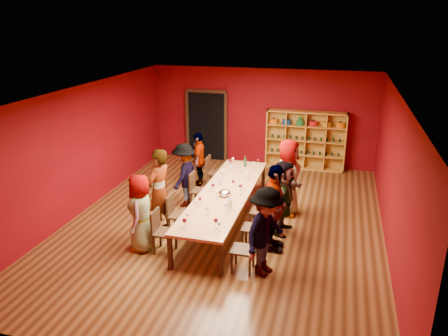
{
  "coord_description": "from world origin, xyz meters",
  "views": [
    {
      "loc": [
        2.34,
        -8.81,
        4.53
      ],
      "look_at": [
        -0.16,
        0.47,
        1.15
      ],
      "focal_mm": 35.0,
      "sensor_mm": 36.0,
      "label": 1
    }
  ],
  "objects": [
    {
      "name": "wine_glass_22",
      "position": [
        -0.33,
        -0.83,
        0.88
      ],
      "size": [
        0.07,
        0.07,
        0.18
      ],
      "color": "silver",
      "rests_on": "tasting_table"
    },
    {
      "name": "person_right_2",
      "position": [
        1.33,
        -0.13,
        0.82
      ],
      "size": [
        0.63,
        1.57,
        1.65
      ],
      "primitive_type": "imported",
      "rotation": [
        0.0,
        0.0,
        1.44
      ],
      "color": "#4C4C51",
      "rests_on": "ground"
    },
    {
      "name": "person_right_0",
      "position": [
        1.25,
        -1.85,
        0.85
      ],
      "size": [
        0.82,
        1.19,
        1.7
      ],
      "primitive_type": "imported",
      "rotation": [
        0.0,
        0.0,
        1.2
      ],
      "color": "#D58F8F",
      "rests_on": "ground"
    },
    {
      "name": "spittoon_bowl",
      "position": [
        0.04,
        -0.22,
        0.82
      ],
      "size": [
        0.28,
        0.28,
        0.15
      ],
      "primitive_type": "ellipsoid",
      "color": "silver",
      "rests_on": "tasting_table"
    },
    {
      "name": "wine_glass_18",
      "position": [
        0.37,
        -1.84,
        0.88
      ],
      "size": [
        0.07,
        0.07,
        0.18
      ],
      "color": "silver",
      "rests_on": "tasting_table"
    },
    {
      "name": "chair_person_left_3",
      "position": [
        -0.91,
        0.65,
        0.5
      ],
      "size": [
        0.42,
        0.42,
        0.89
      ],
      "color": "black",
      "rests_on": "ground"
    },
    {
      "name": "wine_glass_6",
      "position": [
        -0.36,
        -1.04,
        0.89
      ],
      "size": [
        0.08,
        0.08,
        0.2
      ],
      "color": "silver",
      "rests_on": "tasting_table"
    },
    {
      "name": "wine_glass_14",
      "position": [
        0.36,
        -0.06,
        0.88
      ],
      "size": [
        0.07,
        0.07,
        0.18
      ],
      "color": "silver",
      "rests_on": "tasting_table"
    },
    {
      "name": "wine_glass_5",
      "position": [
        -0.32,
        1.74,
        0.9
      ],
      "size": [
        0.08,
        0.08,
        0.2
      ],
      "color": "silver",
      "rests_on": "tasting_table"
    },
    {
      "name": "wine_glass_13",
      "position": [
        -0.28,
        -0.02,
        0.89
      ],
      "size": [
        0.08,
        0.08,
        0.19
      ],
      "color": "silver",
      "rests_on": "tasting_table"
    },
    {
      "name": "wine_glass_15",
      "position": [
        0.34,
        0.05,
        0.9
      ],
      "size": [
        0.08,
        0.08,
        0.2
      ],
      "color": "silver",
      "rests_on": "tasting_table"
    },
    {
      "name": "wine_glass_23",
      "position": [
        -0.04,
        -1.24,
        0.88
      ],
      "size": [
        0.07,
        0.07,
        0.18
      ],
      "color": "silver",
      "rests_on": "tasting_table"
    },
    {
      "name": "wine_glass_10",
      "position": [
        -0.31,
        1.96,
        0.88
      ],
      "size": [
        0.07,
        0.07,
        0.18
      ],
      "color": "silver",
      "rests_on": "tasting_table"
    },
    {
      "name": "chair_person_left_1",
      "position": [
        -0.91,
        -0.79,
        0.5
      ],
      "size": [
        0.42,
        0.42,
        0.89
      ],
      "color": "black",
      "rests_on": "ground"
    },
    {
      "name": "chair_person_right_2",
      "position": [
        0.91,
        -0.13,
        0.5
      ],
      "size": [
        0.42,
        0.42,
        0.89
      ],
      "color": "black",
      "rests_on": "ground"
    },
    {
      "name": "chair_person_left_4",
      "position": [
        -0.91,
        2.0,
        0.5
      ],
      "size": [
        0.42,
        0.42,
        0.89
      ],
      "color": "black",
      "rests_on": "ground"
    },
    {
      "name": "room_shell",
      "position": [
        0.0,
        0.0,
        1.5
      ],
      "size": [
        7.1,
        9.1,
        3.04
      ],
      "color": "#4D2C14",
      "rests_on": "ground"
    },
    {
      "name": "wine_glass_16",
      "position": [
        -0.3,
        0.81,
        0.9
      ],
      "size": [
        0.08,
        0.08,
        0.21
      ],
      "color": "silver",
      "rests_on": "tasting_table"
    },
    {
      "name": "shelving_unit",
      "position": [
        1.4,
        4.32,
        0.98
      ],
      "size": [
        2.4,
        0.4,
        1.8
      ],
      "color": "#BD842A",
      "rests_on": "ground"
    },
    {
      "name": "person_right_1",
      "position": [
        1.25,
        -0.96,
        0.91
      ],
      "size": [
        0.57,
        1.11,
        1.82
      ],
      "primitive_type": "imported",
      "rotation": [
        0.0,
        0.0,
        1.65
      ],
      "color": "#121633",
      "rests_on": "ground"
    },
    {
      "name": "person_left_0",
      "position": [
        -1.32,
        -1.61,
        0.8
      ],
      "size": [
        0.57,
        0.85,
        1.6
      ],
      "primitive_type": "imported",
      "rotation": [
        0.0,
        0.0,
        -1.38
      ],
      "color": "#4F5054",
      "rests_on": "ground"
    },
    {
      "name": "person_left_3",
      "position": [
        -1.22,
        0.65,
        0.8
      ],
      "size": [
        0.5,
        1.07,
        1.6
      ],
      "primitive_type": "imported",
      "rotation": [
        0.0,
        0.0,
        -1.65
      ],
      "color": "silver",
      "rests_on": "ground"
    },
    {
      "name": "wine_bottle",
      "position": [
        0.05,
        1.83,
        0.86
      ],
      "size": [
        0.08,
        0.08,
        0.29
      ],
      "color": "#153A1D",
      "rests_on": "tasting_table"
    },
    {
      "name": "wine_glass_11",
      "position": [
        -0.31,
        -1.64,
        0.9
      ],
      "size": [
        0.08,
        0.08,
        0.21
      ],
      "color": "silver",
      "rests_on": "tasting_table"
    },
    {
      "name": "chair_person_left_0",
      "position": [
        -0.91,
        -1.61,
        0.5
      ],
      "size": [
        0.42,
        0.42,
        0.89
      ],
      "color": "black",
      "rests_on": "ground"
    },
    {
      "name": "doorway",
      "position": [
        -1.8,
        4.43,
        1.12
      ],
      "size": [
        1.4,
        0.17,
        2.3
      ],
      "color": "black",
      "rests_on": "ground"
    },
    {
      "name": "wine_glass_1",
      "position": [
        -0.3,
        0.01,
        0.88
      ],
      "size": [
        0.07,
        0.07,
        0.18
      ],
      "color": "silver",
      "rests_on": "tasting_table"
    },
    {
      "name": "wine_glass_21",
      "position": [
        0.1,
        0.34,
        0.88
      ],
      "size": [
        0.07,
        0.07,
        0.18
      ],
      "color": "silver",
      "rests_on": "tasting_table"
    },
    {
      "name": "chair_person_right_0",
      "position": [
        0.91,
        -1.85,
        0.5
      ],
      "size": [
        0.42,
        0.42,
        0.89
      ],
      "color": "black",
      "rests_on": "ground"
    },
    {
      "name": "person_left_1",
      "position": [
        -1.26,
        -0.79,
        0.95
      ],
      "size": [
        0.66,
        0.79,
        1.89
      ],
      "primitive_type": "imported",
      "rotation": [
        0.0,
        0.0,
        -1.82
      ],
      "color": "#131536",
      "rests_on": "ground"
    },
    {
      "name": "wine_glass_0",
      "position": [
        0.31,
        0.88,
        0.88
      ],
      "size": [
        0.07,
        0.07,
        0.18
      ],
      "color": "silver",
      "rests_on": "tasting_table"
    },
    {
      "name": "chair_person_right_3",
      "position": [
        0.91,
        0.83,
        0.5
      ],
      "size": [
        0.42,
        0.42,
        0.89
      ],
      "color": "black",
      "rests_on": "ground"
    },
    {
      "name": "wine_glass_4",
      "position": [
        0.37,
        1.98,
        0.89
      ],
      "size": [
        0.08,
        0.08,
        0.19
      ],
      "color": "silver",
      "rests_on": "tasting_table"
    },
    {
      "name": "wine_glass_2",
      "position": [
        -0.2,
        1.29,
        0.88
      ],
      "size": [
        0.07,
        0.07,
        0.18
      ],
      "color": "silver",
      "rests_on": "tasting_table"
    },
    {
      "name": "wine_glass_9",
      "position": [
        -0.28,
        -1.91,
        0.9
      ],
      "size": [
        0.08,
        0.08,
        0.21
      ],
      "color": "silver",
      "rests_on": "tasting_table"
    },
    {
      "name": "wine_glass_8",
      "position": [
        0.31,
        1.7,
        0.89
      ],
      "size": [
        0.08,
        0.08,
        0.19
      ],
      "color": "silver",
      "rests_on": "tasting_table"
    },
    {
      "name": "carafe_b",
      "position": [
        0.31,
        -0.82,
        0.86
      ],
      "size": [
        0.11,
        0.11,
        0.25
      ],
      "color": "silver",
      "rests_on": "tasting_table"
    },
    {
      "name": "tasting_table",
      "position": [
        0.0,
        0.0,
        0.7
      ],
      "size": [
        1.1,
        4.5,
        0.75
      ],
      "color": "#BB7B4E",
      "rests_on": "ground"
    },
    {
      "name": "person_left_4",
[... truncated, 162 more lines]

